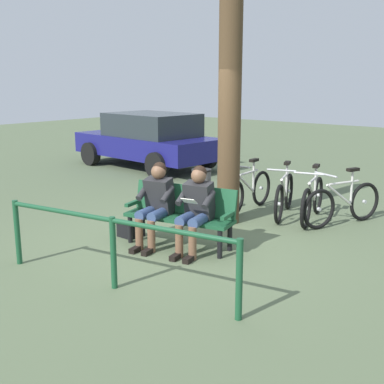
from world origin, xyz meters
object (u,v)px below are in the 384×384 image
(tree_trunk, at_px, (230,108))
(parked_car, at_px, (149,139))
(bench, at_px, (181,211))
(bicycle_purple, at_px, (248,191))
(bicycle_silver, at_px, (312,200))
(bicycle_orange, at_px, (284,196))
(litter_bin, at_px, (201,191))
(handbag, at_px, (127,230))
(person_companion, at_px, (156,200))
(person_reading, at_px, (196,205))
(bicycle_black, at_px, (343,204))

(tree_trunk, distance_m, parked_car, 5.72)
(bench, xyz_separation_m, bicycle_purple, (0.30, -2.22, -0.15))
(bicycle_silver, relative_size, bicycle_orange, 1.02)
(tree_trunk, xyz_separation_m, litter_bin, (0.69, -0.16, -1.50))
(bench, height_order, handbag, bench)
(tree_trunk, height_order, bicycle_purple, tree_trunk)
(tree_trunk, bearing_deg, person_companion, 85.50)
(person_companion, xyz_separation_m, bicycle_silver, (-1.17, -2.61, -0.30))
(bench, xyz_separation_m, person_companion, (0.28, 0.23, 0.16))
(person_reading, height_order, bicycle_orange, person_reading)
(bicycle_orange, height_order, bicycle_purple, same)
(bench, distance_m, litter_bin, 1.77)
(tree_trunk, height_order, bicycle_silver, tree_trunk)
(tree_trunk, height_order, litter_bin, tree_trunk)
(person_reading, bearing_deg, bicycle_purple, -86.53)
(person_companion, bearing_deg, parked_car, -56.90)
(person_reading, height_order, person_companion, same)
(handbag, relative_size, bicycle_orange, 0.19)
(tree_trunk, relative_size, bicycle_purple, 2.27)
(person_companion, relative_size, parked_car, 0.28)
(bicycle_orange, distance_m, parked_car, 5.66)
(handbag, bearing_deg, bicycle_black, -129.81)
(litter_bin, xyz_separation_m, bicycle_purple, (-0.55, -0.68, -0.04))
(bicycle_silver, bearing_deg, bicycle_black, 82.72)
(litter_bin, bearing_deg, person_reading, 125.97)
(person_companion, relative_size, bicycle_orange, 0.75)
(bench, xyz_separation_m, person_reading, (-0.34, 0.10, 0.16))
(tree_trunk, xyz_separation_m, bicycle_orange, (-0.53, -0.96, -1.54))
(bench, distance_m, parked_car, 6.57)
(bicycle_silver, bearing_deg, person_reading, -26.99)
(bench, distance_m, person_reading, 0.39)
(bicycle_silver, bearing_deg, tree_trunk, -60.99)
(person_reading, xyz_separation_m, handbag, (1.21, 0.17, -0.54))
(handbag, relative_size, bicycle_silver, 0.18)
(litter_bin, bearing_deg, bicycle_orange, -146.71)
(bench, relative_size, litter_bin, 2.07)
(litter_bin, relative_size, bicycle_purple, 0.48)
(person_reading, relative_size, bicycle_orange, 0.75)
(person_reading, xyz_separation_m, litter_bin, (1.19, -1.64, -0.26))
(bench, distance_m, bicycle_orange, 2.38)
(parked_car, bearing_deg, bicycle_silver, 165.34)
(bicycle_silver, relative_size, parked_car, 0.38)
(parked_car, bearing_deg, bench, 142.59)
(bench, relative_size, bicycle_black, 1.05)
(bicycle_orange, bearing_deg, bicycle_silver, 74.45)
(tree_trunk, bearing_deg, bicycle_silver, -136.39)
(handbag, distance_m, bicycle_silver, 3.19)
(parked_car, bearing_deg, person_companion, 139.44)
(litter_bin, xyz_separation_m, bicycle_black, (-2.24, -0.90, -0.04))
(bench, relative_size, bicycle_purple, 0.99)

